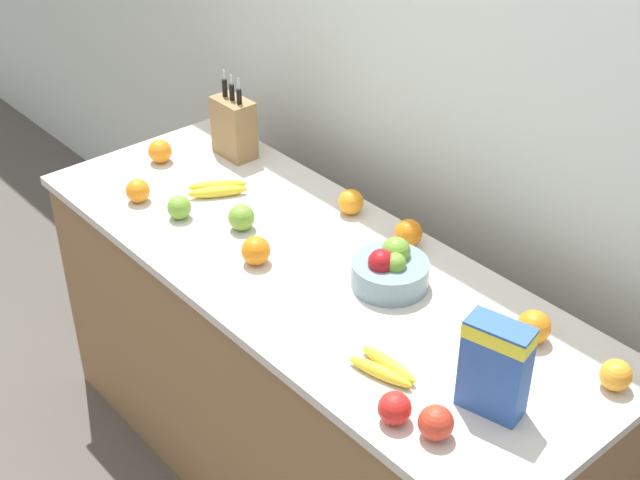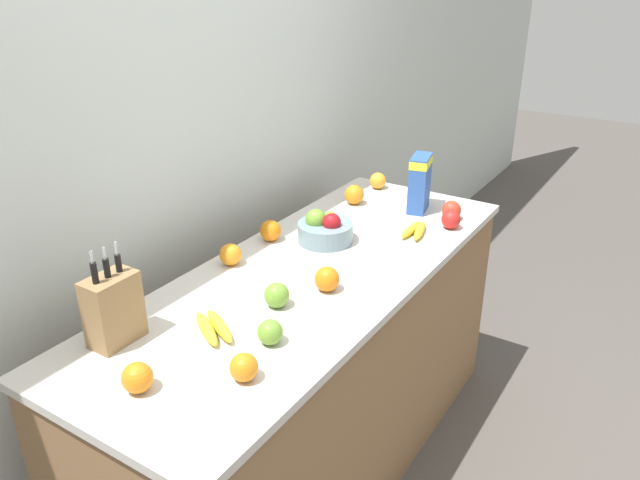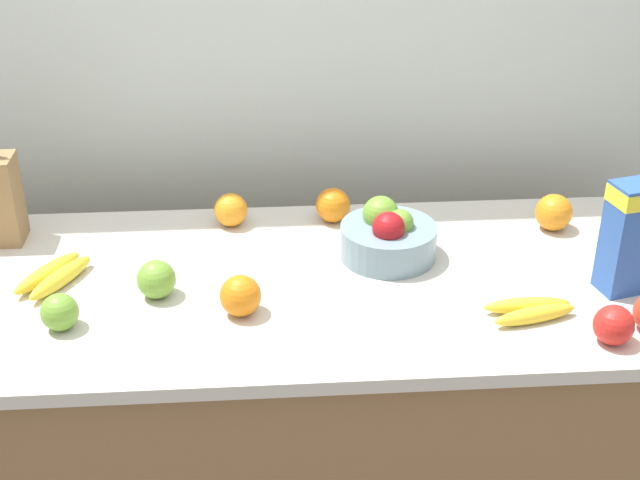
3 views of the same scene
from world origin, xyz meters
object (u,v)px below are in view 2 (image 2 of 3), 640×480
(apple_near_bananas, at_px, (451,219))
(orange_front_left, at_px, (327,279))
(fruit_bowl, at_px, (325,229))
(orange_mid_right, at_px, (137,378))
(orange_back_center, at_px, (231,255))
(orange_mid_left, at_px, (244,367))
(apple_front, at_px, (270,332))
(orange_front_center, at_px, (271,231))
(orange_by_cereal, at_px, (378,181))
(knife_block, at_px, (113,309))
(banana_bunch_right, at_px, (415,230))
(apple_rightmost, at_px, (277,295))
(cereal_box, at_px, (420,181))
(orange_near_bowl, at_px, (354,195))
(apple_rear, at_px, (451,210))
(banana_bunch_left, at_px, (213,327))

(apple_near_bananas, height_order, orange_front_left, orange_front_left)
(fruit_bowl, distance_m, orange_mid_right, 1.05)
(fruit_bowl, height_order, orange_back_center, fruit_bowl)
(orange_mid_left, distance_m, orange_front_left, 0.53)
(orange_mid_right, bearing_deg, apple_near_bananas, -11.07)
(apple_near_bananas, height_order, apple_front, apple_near_bananas)
(apple_near_bananas, relative_size, orange_front_center, 0.94)
(orange_by_cereal, bearing_deg, orange_front_center, 174.47)
(knife_block, relative_size, banana_bunch_right, 1.63)
(orange_front_left, bearing_deg, apple_front, -175.36)
(fruit_bowl, xyz_separation_m, apple_near_bananas, (0.39, -0.37, -0.01))
(knife_block, bearing_deg, orange_by_cereal, -1.05)
(fruit_bowl, height_order, apple_rightmost, fruit_bowl)
(cereal_box, xyz_separation_m, orange_near_bowl, (-0.09, 0.27, -0.09))
(orange_mid_left, height_order, orange_front_left, orange_front_left)
(apple_rightmost, bearing_deg, cereal_box, -1.81)
(apple_near_bananas, bearing_deg, orange_by_cereal, 60.97)
(knife_block, distance_m, apple_near_bananas, 1.40)
(cereal_box, bearing_deg, orange_front_center, 136.36)
(orange_by_cereal, height_order, orange_mid_right, orange_mid_right)
(cereal_box, height_order, orange_front_left, cereal_box)
(banana_bunch_right, bearing_deg, orange_mid_right, 171.99)
(apple_front, bearing_deg, orange_front_left, 4.64)
(cereal_box, distance_m, apple_rightmost, 1.01)
(orange_by_cereal, relative_size, orange_near_bowl, 0.88)
(apple_front, bearing_deg, apple_near_bananas, -6.53)
(orange_mid_left, relative_size, orange_front_center, 0.92)
(orange_back_center, height_order, orange_front_left, orange_front_left)
(orange_by_cereal, bearing_deg, orange_mid_left, -165.20)
(orange_near_bowl, bearing_deg, orange_by_cereal, 1.43)
(banana_bunch_right, height_order, orange_mid_right, orange_mid_right)
(cereal_box, relative_size, orange_near_bowl, 2.79)
(orange_by_cereal, xyz_separation_m, orange_front_left, (-0.98, -0.33, 0.00))
(apple_near_bananas, height_order, orange_near_bowl, orange_near_bowl)
(banana_bunch_right, relative_size, orange_near_bowl, 2.13)
(banana_bunch_right, xyz_separation_m, apple_rear, (0.23, -0.06, 0.02))
(cereal_box, distance_m, orange_mid_right, 1.55)
(orange_front_center, bearing_deg, orange_by_cereal, -5.53)
(fruit_bowl, xyz_separation_m, apple_front, (-0.69, -0.25, -0.01))
(apple_near_bananas, relative_size, apple_rear, 0.97)
(orange_near_bowl, bearing_deg, orange_front_left, -156.65)
(banana_bunch_left, distance_m, orange_mid_left, 0.26)
(apple_rightmost, height_order, apple_rear, same)
(apple_rear, bearing_deg, banana_bunch_left, 167.68)
(knife_block, distance_m, orange_mid_right, 0.27)
(apple_rightmost, distance_m, apple_rear, 1.01)
(banana_bunch_right, xyz_separation_m, orange_front_center, (-0.36, 0.46, 0.03))
(cereal_box, relative_size, orange_mid_left, 3.17)
(knife_block, relative_size, apple_front, 4.06)
(orange_by_cereal, xyz_separation_m, orange_mid_left, (-1.51, -0.40, -0.00))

